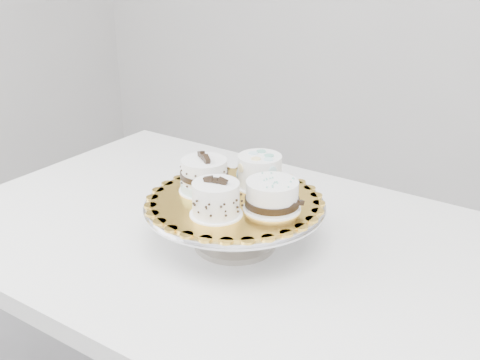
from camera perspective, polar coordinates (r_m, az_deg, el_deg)
The scene contains 7 objects.
table at distance 1.36m, azimuth -1.32°, elevation -7.64°, with size 1.33×0.94×0.75m.
cake_stand at distance 1.24m, azimuth -0.49°, elevation -3.40°, with size 0.37×0.37×0.10m.
cake_board at distance 1.22m, azimuth -0.50°, elevation -1.96°, with size 0.34×0.34×0.01m, color orange.
cake_swirl at distance 1.15m, azimuth -2.30°, elevation -1.88°, with size 0.10×0.10×0.08m.
cake_banded at distance 1.25m, azimuth -3.40°, elevation 0.33°, with size 0.13×0.13×0.09m.
cake_dots at distance 1.27m, azimuth 1.88°, elevation 0.90°, with size 0.12×0.12×0.07m.
cake_ribbon at distance 1.17m, azimuth 3.11°, elevation -1.54°, with size 0.13×0.13×0.06m.
Camera 1 is at (0.60, -0.87, 1.37)m, focal length 45.00 mm.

